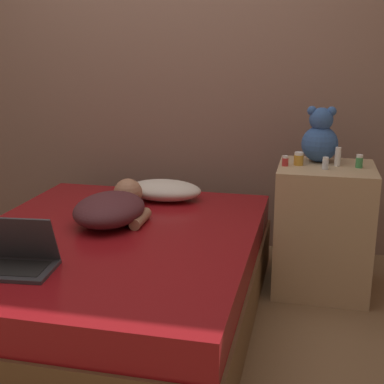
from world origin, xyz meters
TOP-DOWN VIEW (x-y plane):
  - ground_plane at (0.00, 0.00)m, footprint 12.00×12.00m
  - wall_back at (0.00, 1.18)m, footprint 8.00×0.06m
  - bed at (0.00, 0.00)m, footprint 1.44×1.80m
  - nightstand at (1.04, 0.56)m, footprint 0.52×0.48m
  - pillow at (0.09, 0.65)m, footprint 0.46×0.29m
  - person_lying at (-0.06, 0.20)m, footprint 0.38×0.64m
  - laptop at (-0.24, -0.50)m, footprint 0.37×0.27m
  - teddy_bear at (0.99, 0.66)m, footprint 0.20×0.20m
  - bottle_clear at (1.03, 0.48)m, footprint 0.03×0.03m
  - bottle_red at (0.82, 0.51)m, footprint 0.03×0.03m
  - bottle_white at (1.09, 0.57)m, footprint 0.03×0.03m
  - bottle_green at (1.20, 0.55)m, footprint 0.04×0.04m
  - bottle_amber at (0.89, 0.55)m, footprint 0.05×0.05m

SIDE VIEW (x-z plane):
  - ground_plane at x=0.00m, z-range 0.00..0.00m
  - bed at x=0.00m, z-range 0.00..0.44m
  - nightstand at x=1.04m, z-range 0.00..0.72m
  - laptop at x=-0.24m, z-range 0.38..0.60m
  - pillow at x=0.09m, z-range 0.44..0.56m
  - person_lying at x=-0.06m, z-range 0.43..0.60m
  - bottle_red at x=0.82m, z-range 0.72..0.77m
  - bottle_clear at x=1.03m, z-range 0.72..0.78m
  - bottle_green at x=1.20m, z-range 0.72..0.79m
  - bottle_amber at x=0.89m, z-range 0.72..0.79m
  - bottle_white at x=1.09m, z-range 0.72..0.82m
  - teddy_bear at x=0.99m, z-range 0.70..1.01m
  - wall_back at x=0.00m, z-range 0.00..2.60m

